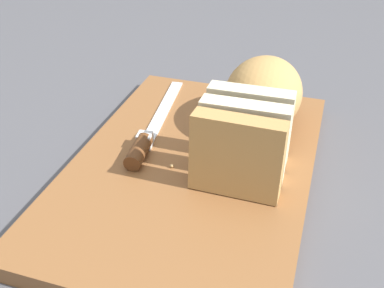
{
  "coord_description": "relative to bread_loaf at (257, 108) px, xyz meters",
  "views": [
    {
      "loc": [
        0.49,
        0.16,
        0.4
      ],
      "look_at": [
        0.0,
        0.0,
        0.05
      ],
      "focal_mm": 43.62,
      "sensor_mm": 36.0,
      "label": 1
    }
  ],
  "objects": [
    {
      "name": "ground_plane",
      "position": [
        0.09,
        -0.07,
        -0.07
      ],
      "size": [
        3.0,
        3.0,
        0.0
      ],
      "primitive_type": "plane",
      "color": "#4C4C51"
    },
    {
      "name": "cutting_board",
      "position": [
        0.09,
        -0.07,
        -0.06
      ],
      "size": [
        0.48,
        0.32,
        0.02
      ],
      "primitive_type": "cube",
      "rotation": [
        0.0,
        0.0,
        0.01
      ],
      "color": "brown",
      "rests_on": "ground_plane"
    },
    {
      "name": "bread_loaf",
      "position": [
        0.0,
        0.0,
        0.0
      ],
      "size": [
        0.27,
        0.12,
        0.1
      ],
      "rotation": [
        0.0,
        0.0,
        0.04
      ],
      "color": "tan",
      "rests_on": "cutting_board"
    },
    {
      "name": "bread_knife",
      "position": [
        0.07,
        -0.14,
        -0.04
      ],
      "size": [
        0.27,
        0.05,
        0.02
      ],
      "rotation": [
        0.0,
        0.0,
        3.26
      ],
      "color": "silver",
      "rests_on": "cutting_board"
    },
    {
      "name": "crumb_near_knife",
      "position": [
        0.11,
        -0.09,
        -0.05
      ],
      "size": [
        0.01,
        0.01,
        0.01
      ],
      "primitive_type": "sphere",
      "color": "tan",
      "rests_on": "cutting_board"
    },
    {
      "name": "crumb_near_loaf",
      "position": [
        0.1,
        -0.06,
        -0.05
      ],
      "size": [
        0.01,
        0.01,
        0.01
      ],
      "primitive_type": "sphere",
      "color": "tan",
      "rests_on": "cutting_board"
    }
  ]
}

